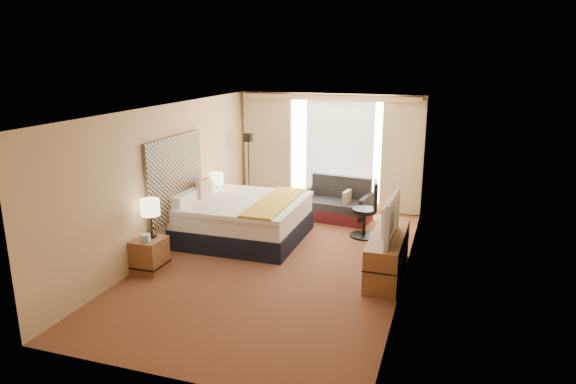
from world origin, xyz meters
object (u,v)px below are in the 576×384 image
(loveseat, at_px, (337,206))
(floor_lamp, at_px, (248,156))
(nightstand_right, at_px, (217,212))
(lamp_right, at_px, (217,179))
(nightstand_left, at_px, (150,255))
(television, at_px, (385,217))
(desk_chair, at_px, (368,212))
(media_dresser, at_px, (388,254))
(bed, at_px, (241,218))
(lamp_left, at_px, (150,208))

(loveseat, xyz_separation_m, floor_lamp, (-2.12, 0.21, 0.92))
(nightstand_right, height_order, lamp_right, lamp_right)
(nightstand_left, relative_size, television, 0.47)
(desk_chair, relative_size, television, 0.96)
(nightstand_left, distance_m, television, 3.82)
(loveseat, distance_m, television, 3.19)
(lamp_right, bearing_deg, desk_chair, 4.75)
(nightstand_left, height_order, media_dresser, media_dresser)
(television, bearing_deg, desk_chair, 17.90)
(media_dresser, distance_m, desk_chair, 1.80)
(lamp_right, bearing_deg, nightstand_left, -90.57)
(lamp_right, bearing_deg, nightstand_right, 139.81)
(bed, distance_m, floor_lamp, 2.21)
(lamp_left, bearing_deg, lamp_right, 89.84)
(nightstand_left, xyz_separation_m, lamp_left, (0.02, 0.08, 0.78))
(nightstand_left, distance_m, lamp_left, 0.78)
(desk_chair, bearing_deg, television, -85.38)
(nightstand_right, xyz_separation_m, lamp_right, (0.02, -0.02, 0.71))
(loveseat, bearing_deg, nightstand_left, -114.02)
(bed, relative_size, desk_chair, 2.05)
(desk_chair, distance_m, lamp_left, 4.10)
(nightstand_left, xyz_separation_m, floor_lamp, (0.16, 3.85, 0.94))
(nightstand_right, relative_size, media_dresser, 0.31)
(media_dresser, relative_size, bed, 0.79)
(media_dresser, xyz_separation_m, desk_chair, (-0.61, 1.68, 0.14))
(desk_chair, distance_m, lamp_right, 3.11)
(bed, distance_m, lamp_left, 2.09)
(floor_lamp, height_order, lamp_right, floor_lamp)
(nightstand_left, xyz_separation_m, lamp_right, (0.02, 2.48, 0.71))
(media_dresser, relative_size, desk_chair, 1.62)
(nightstand_left, bearing_deg, lamp_right, 89.43)
(lamp_left, relative_size, television, 0.56)
(nightstand_right, height_order, lamp_left, lamp_left)
(desk_chair, relative_size, lamp_left, 1.72)
(nightstand_right, bearing_deg, lamp_left, -89.58)
(nightstand_right, xyz_separation_m, loveseat, (2.28, 1.14, 0.02))
(desk_chair, height_order, television, television)
(bed, bearing_deg, media_dresser, -16.38)
(media_dresser, distance_m, floor_lamp, 4.59)
(nightstand_right, distance_m, television, 4.08)
(nightstand_right, bearing_deg, floor_lamp, 83.09)
(nightstand_left, distance_m, lamp_right, 2.58)
(floor_lamp, xyz_separation_m, television, (3.49, -3.00, -0.18))
(floor_lamp, bearing_deg, loveseat, -5.79)
(lamp_left, relative_size, lamp_right, 1.15)
(bed, relative_size, television, 1.96)
(lamp_right, distance_m, television, 3.97)
(bed, height_order, desk_chair, desk_chair)
(nightstand_right, bearing_deg, television, -24.32)
(bed, xyz_separation_m, desk_chair, (2.28, 0.83, 0.09))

